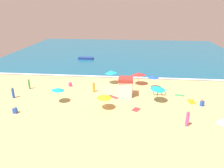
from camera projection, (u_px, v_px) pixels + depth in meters
ground_plane at (114, 90)px, 33.19m from camera, size 60.00×60.00×0.00m
ocean_water at (123, 52)px, 59.28m from camera, size 60.00×44.00×0.10m
wave_breaker_foam at (117, 77)px, 39.03m from camera, size 57.00×0.70×0.01m
lifeguard_cabana at (126, 87)px, 30.92m from camera, size 2.09×2.17×2.68m
beach_umbrella_0 at (139, 74)px, 35.07m from camera, size 2.80×2.82×2.13m
beach_umbrella_1 at (158, 88)px, 28.64m from camera, size 2.84×2.84×2.26m
beach_umbrella_2 at (153, 77)px, 33.32m from camera, size 2.18×2.18×2.12m
beach_umbrella_3 at (104, 96)px, 26.78m from camera, size 2.57×2.56×1.97m
beach_umbrella_4 at (111, 72)px, 35.36m from camera, size 2.80×2.79×2.39m
beach_umbrella_5 at (58, 89)px, 28.50m from camera, size 2.29×2.28×2.19m
parked_bicycle at (160, 93)px, 31.28m from camera, size 1.82×0.07×0.76m
beachgoer_0 at (70, 84)px, 34.73m from camera, size 0.53×0.53×0.82m
beachgoer_1 at (187, 119)px, 23.19m from camera, size 0.46×0.46×1.89m
beachgoer_2 at (29, 84)px, 33.48m from camera, size 0.37×0.37×1.62m
beachgoer_3 at (94, 87)px, 32.37m from camera, size 0.34×0.34×1.61m
beachgoer_4 at (202, 103)px, 27.98m from camera, size 0.54×0.54×0.92m
beachgoer_5 at (13, 93)px, 30.29m from camera, size 0.41×0.41×1.60m
beachgoer_6 at (15, 110)px, 26.13m from camera, size 0.46×0.46×0.88m
beach_towel_0 at (222, 122)px, 24.14m from camera, size 1.82×1.83×0.01m
beach_towel_1 at (191, 102)px, 29.30m from camera, size 0.98×1.60×0.01m
beach_towel_2 at (136, 109)px, 27.12m from camera, size 1.27×1.40×0.01m
beach_towel_3 at (180, 95)px, 31.38m from camera, size 1.46×0.89×0.01m
beach_towel_4 at (113, 97)px, 30.79m from camera, size 1.74×1.51×0.01m
small_boat_0 at (86, 58)px, 51.49m from camera, size 3.57×1.29×0.50m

